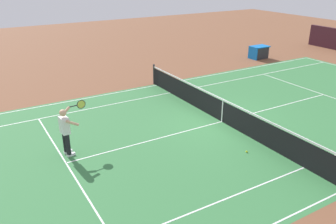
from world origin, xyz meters
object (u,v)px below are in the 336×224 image
tennis_player_near (66,130)px  equipment_cart_tarped (259,52)px  tennis_ball (247,152)px  tennis_net (223,111)px

tennis_player_near → equipment_cart_tarped: bearing=-156.3°
tennis_player_near → tennis_ball: (-5.26, 2.97, -0.90)m
tennis_ball → tennis_net: bearing=-110.1°
equipment_cart_tarped → tennis_ball: bearing=44.3°
tennis_net → tennis_player_near: (6.16, -0.51, 0.44)m
tennis_ball → equipment_cart_tarped: equipment_cart_tarped is taller
tennis_net → equipment_cart_tarped: (-8.92, -7.12, -0.05)m
tennis_net → equipment_cart_tarped: tennis_net is taller
tennis_player_near → tennis_ball: bearing=150.6°
tennis_net → equipment_cart_tarped: 11.41m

